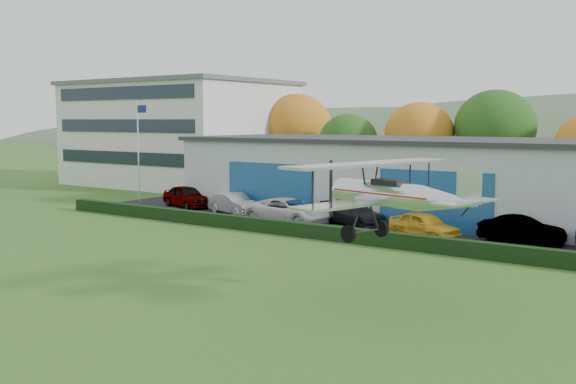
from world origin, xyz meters
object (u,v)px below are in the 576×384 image
Objects in this scene: hangar at (471,179)px; biplane at (391,192)px; car_4 at (424,225)px; car_0 at (187,196)px; office_block at (180,133)px; car_1 at (234,204)px; car_5 at (521,230)px; flagpole at (139,142)px; car_2 at (289,211)px; car_3 at (354,214)px.

biplane is (4.71, -21.33, 1.35)m from hangar.
car_0 is at bearing 103.85° from car_4.
office_block is 4.60× the size of car_1.
car_4 is at bearing 105.87° from car_5.
car_4 is 0.99× the size of car_5.
office_block reaches higher than flagpole.
car_4 is at bearing -88.75° from car_2.
office_block reaches higher than biplane.
flagpole is at bearing 104.28° from car_4.
biplane is (13.41, -12.91, 3.17)m from car_2.
biplane is at bearing -131.19° from car_2.
car_4 is (0.54, -8.66, -1.87)m from hangar.
hangar is at bearing 13.51° from flagpole.
car_3 is 1.10× the size of car_4.
office_block is 2.69× the size of biplane.
car_1 is 0.59× the size of biplane.
car_1 is (10.78, -1.30, -4.00)m from flagpole.
hangar is 8.95m from car_5.
car_0 is at bearing 82.06° from car_2.
car_5 is at bearing -52.71° from hangar.
car_2 is 14.07m from car_5.
biplane is (37.71, -28.35, -1.21)m from office_block.
car_5 is at bearing -20.06° from office_block.
hangar reaches higher than car_3.
hangar is at bearing -46.29° from car_1.
office_block is 4.78× the size of car_4.
car_0 is 0.62× the size of biplane.
flagpole is 25.88m from car_4.
car_2 reaches higher than car_5.
car_2 is 4.13m from car_3.
flagpole is at bearing 102.60° from car_0.
car_2 is at bearing -135.91° from hangar.
car_4 is at bearing -25.05° from office_block.
car_3 is at bearing -60.96° from car_2.
flagpole is 1.69× the size of car_3.
hangar is at bearing -12.01° from office_block.
flagpole is 20.31m from car_3.
hangar is 9.33× the size of car_5.
car_4 is at bearing -78.96° from car_1.
car_0 reaches higher than car_2.
car_5 is 0.57× the size of biplane.
biplane is (4.17, -12.67, 3.22)m from car_4.
flagpole reaches higher than car_2.
car_4 is at bearing -79.39° from car_0.
hangar is at bearing -19.16° from car_3.
flagpole is at bearing 84.38° from car_5.
biplane is at bearing -36.93° from office_block.
biplane reaches higher than car_5.
car_1 is (18.89, -14.30, -4.43)m from office_block.
hangar is 33.84m from office_block.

